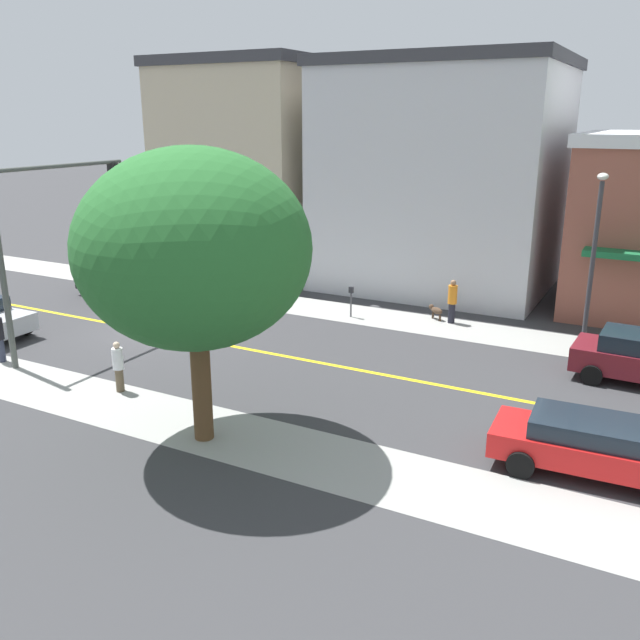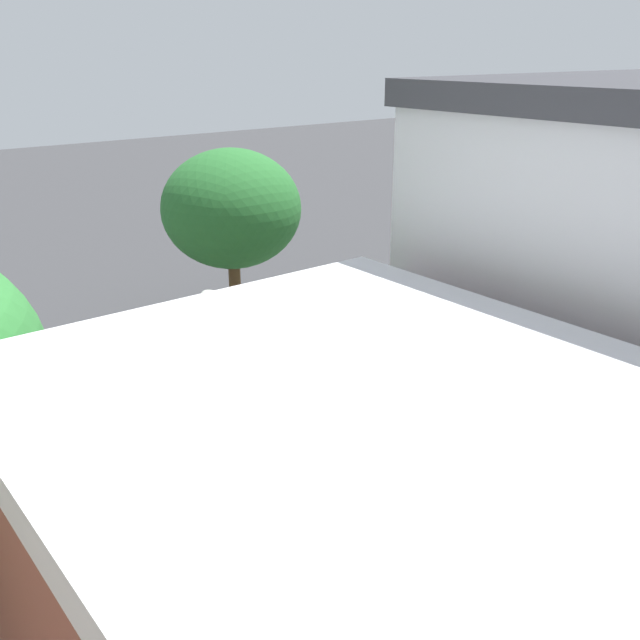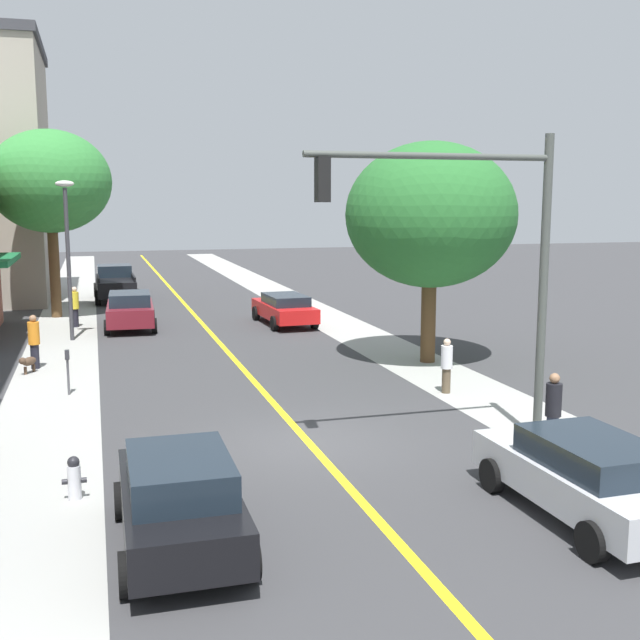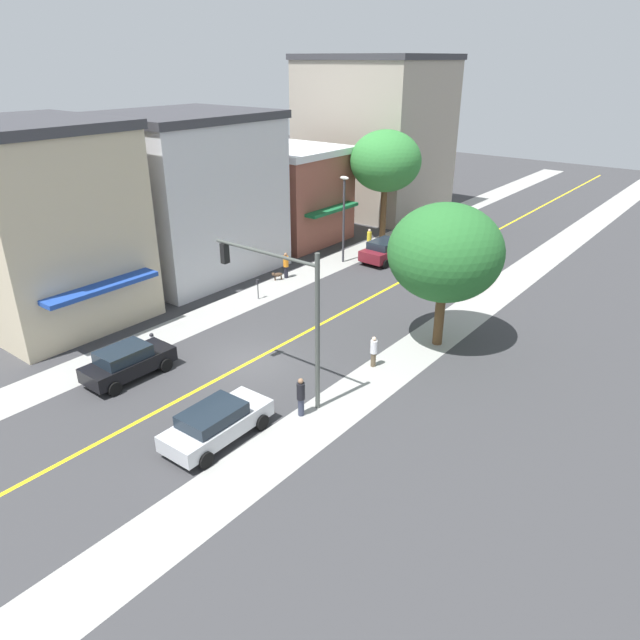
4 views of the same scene
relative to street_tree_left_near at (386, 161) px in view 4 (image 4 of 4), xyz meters
name	(u,v)px [view 4 (image 4 of 4)]	position (x,y,z in m)	size (l,w,h in m)	color
ground_plane	(251,362)	(6.30, -21.74, -6.26)	(140.00, 140.00, 0.00)	#38383A
sidewalk_left	(174,330)	(0.50, -21.74, -6.26)	(2.58, 126.00, 0.01)	#9E9E99
sidewalk_right	(346,401)	(12.09, -21.74, -6.26)	(2.58, 126.00, 0.01)	#9E9E99
road_centerline_stripe	(251,362)	(6.30, -21.74, -6.26)	(0.20, 126.00, 0.00)	yellow
corner_shop_building	(40,224)	(-6.44, -24.56, -0.86)	(10.52, 8.41, 10.77)	beige
brick_apartment_block	(188,194)	(-6.45, -14.32, -0.99)	(9.38, 10.60, 10.51)	silver
tan_rowhouse	(286,193)	(-6.44, -4.44, -2.59)	(9.50, 7.57, 7.32)	#935142
pale_office_building	(375,135)	(-6.45, 8.21, 0.71)	(12.07, 10.85, 13.92)	#A39989
street_tree_left_near	(386,161)	(0.00, 0.00, 0.00)	(5.53, 5.53, 8.64)	brown
street_tree_right_corner	(445,253)	(12.54, -14.28, -1.32)	(5.65, 5.65, 7.35)	brown
fire_hydrant	(152,340)	(1.28, -23.75, -5.86)	(0.44, 0.24, 0.82)	silver
parking_meter	(258,286)	(0.95, -15.61, -5.41)	(0.12, 0.18, 1.28)	#4C4C51
traffic_light_mast	(285,299)	(9.74, -22.89, -1.68)	(5.65, 0.32, 6.87)	#474C47
street_lamp	(344,210)	(0.84, -6.58, -2.42)	(0.70, 0.36, 6.18)	#38383D
red_sedan_right_curb	(465,273)	(9.75, -5.17, -5.53)	(2.16, 4.84, 1.35)	red
maroon_sedan_left_curb	(386,250)	(3.17, -4.49, -5.43)	(2.25, 4.39, 1.58)	maroon
silver_sedan_right_curb	(216,422)	(9.76, -27.08, -5.49)	(2.10, 4.57, 1.46)	#B7BABF
black_sedan_left_curb	(128,362)	(2.92, -26.31, -5.45)	(1.98, 4.21, 1.56)	black
black_pickup_truck	(447,220)	(2.85, 5.81, -5.33)	(2.31, 5.62, 1.86)	black
pedestrian_orange_shirt	(286,265)	(-0.19, -11.69, -5.33)	(0.36, 0.36, 1.77)	black
pedestrian_yellow_shirt	(369,240)	(0.91, -3.30, -5.33)	(0.35, 0.35, 1.76)	black
pedestrian_black_shirt	(301,396)	(11.24, -23.78, -5.34)	(0.35, 0.35, 1.75)	#33384C
pedestrian_white_shirt	(374,351)	(11.27, -18.40, -5.43)	(0.33, 0.33, 1.57)	brown
small_dog	(277,275)	(-0.35, -12.40, -5.88)	(0.56, 0.74, 0.57)	#4C3828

